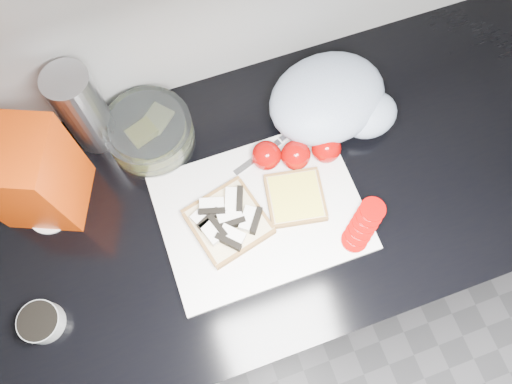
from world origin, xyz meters
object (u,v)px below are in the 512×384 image
Objects in this scene: cutting_board at (261,213)px; bread_bag at (29,175)px; glass_bowl at (150,133)px; steel_canister at (83,110)px.

cutting_board is 1.70× the size of bread_bag.
cutting_board is 2.21× the size of glass_bowl.
bread_bag is at bearing -166.61° from glass_bowl.
bread_bag is (-0.23, -0.05, 0.08)m from glass_bowl.
bread_bag is at bearing -138.39° from steel_canister.
cutting_board is 0.40m from steel_canister.
glass_bowl is 0.25m from bread_bag.
glass_bowl is at bearing -26.70° from steel_canister.
steel_canister is (-0.11, 0.05, 0.07)m from glass_bowl.
steel_canister is at bearing 64.88° from bread_bag.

